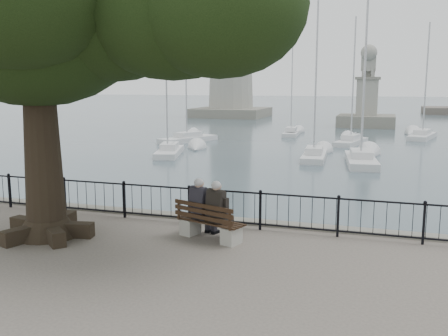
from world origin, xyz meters
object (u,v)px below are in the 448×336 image
at_px(bench, 209,226).
at_px(lighthouse, 231,25).
at_px(tree, 67,0).
at_px(lion_monument, 367,106).
at_px(person_right, 220,213).
at_px(person_left, 203,209).

bearing_deg(bench, lighthouse, 106.52).
bearing_deg(lighthouse, tree, -76.46).
bearing_deg(bench, tree, -165.10).
relative_size(bench, lion_monument, 0.20).
bearing_deg(lighthouse, person_right, -73.24).
xyz_separation_m(tree, lighthouse, (-14.82, 61.54, 6.70)).
bearing_deg(lighthouse, person_left, -73.64).
bearing_deg(lion_monument, person_right, -92.03).
bearing_deg(lion_monument, lighthouse, 148.88).
distance_m(tree, lighthouse, 63.65).
height_order(bench, lion_monument, lion_monument).
relative_size(person_right, lion_monument, 0.16).
bearing_deg(tree, bench, 14.90).
bearing_deg(lighthouse, lion_monument, -31.12).
bearing_deg(tree, lighthouse, 103.54).
height_order(person_left, lion_monument, lion_monument).
relative_size(bench, person_right, 1.25).
relative_size(tree, lion_monument, 1.15).
bearing_deg(bench, person_left, 140.63).
height_order(bench, person_left, person_left).
distance_m(person_left, tree, 5.91).
bearing_deg(person_right, tree, -166.06).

